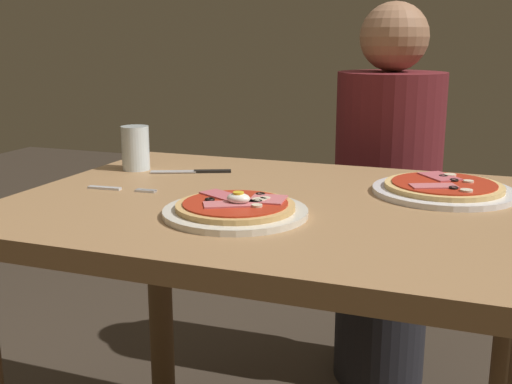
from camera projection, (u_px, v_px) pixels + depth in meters
name	position (u px, v px, depth m)	size (l,w,h in m)	color
dining_table	(278.00, 261.00, 1.30)	(1.07, 0.80, 0.76)	#9E754C
pizza_foreground	(236.00, 209.00, 1.16)	(0.27, 0.27, 0.05)	silver
pizza_across_left	(443.00, 189.00, 1.32)	(0.29, 0.29, 0.03)	white
water_glass_near	(136.00, 151.00, 1.56)	(0.07, 0.07, 0.11)	silver
fork	(116.00, 189.00, 1.36)	(0.16, 0.03, 0.00)	silver
knife	(197.00, 171.00, 1.53)	(0.19, 0.09, 0.01)	silver
diner_person	(386.00, 210.00, 1.94)	(0.32, 0.32, 1.18)	black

